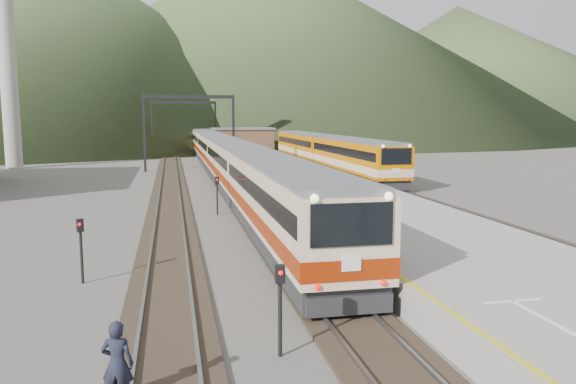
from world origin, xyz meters
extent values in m
cube|color=black|center=(0.00, 40.00, 0.06)|extent=(2.60, 200.00, 0.12)
cube|color=slate|center=(-0.72, 40.00, 0.16)|extent=(0.10, 200.00, 0.14)
cube|color=slate|center=(0.72, 40.00, 0.16)|extent=(0.10, 200.00, 0.14)
cube|color=black|center=(-5.00, 40.00, 0.06)|extent=(2.60, 200.00, 0.12)
cube|color=slate|center=(-5.72, 40.00, 0.16)|extent=(0.10, 200.00, 0.14)
cube|color=slate|center=(-4.28, 40.00, 0.16)|extent=(0.10, 200.00, 0.14)
cube|color=black|center=(11.50, 40.00, 0.06)|extent=(2.60, 200.00, 0.12)
cube|color=slate|center=(10.78, 40.00, 0.16)|extent=(0.10, 200.00, 0.14)
cube|color=slate|center=(12.22, 40.00, 0.16)|extent=(0.10, 200.00, 0.14)
cube|color=gray|center=(5.60, 38.00, 0.50)|extent=(8.00, 100.00, 1.00)
cube|color=black|center=(-7.50, 55.00, 4.00)|extent=(0.25, 0.25, 8.00)
cube|color=black|center=(1.80, 55.00, 4.00)|extent=(0.25, 0.25, 8.00)
cube|color=black|center=(-2.85, 55.00, 7.80)|extent=(9.30, 0.22, 0.35)
cube|color=black|center=(-7.50, 80.00, 4.00)|extent=(0.25, 0.25, 8.00)
cube|color=black|center=(1.80, 80.00, 4.00)|extent=(0.25, 0.25, 8.00)
cube|color=black|center=(-2.85, 80.00, 7.80)|extent=(9.30, 0.22, 0.35)
cylinder|color=#9E998E|center=(-22.00, 62.00, 15.00)|extent=(1.80, 1.80, 30.00)
cube|color=brown|center=(5.60, 78.00, 2.40)|extent=(9.00, 4.00, 2.80)
cube|color=slate|center=(5.60, 78.00, 3.95)|extent=(9.40, 4.40, 0.30)
cone|color=#314620|center=(-40.00, 190.00, 30.00)|extent=(180.00, 180.00, 60.00)
cone|color=#314620|center=(30.00, 230.00, 37.50)|extent=(220.00, 220.00, 75.00)
cone|color=#314620|center=(110.00, 210.00, 25.00)|extent=(160.00, 160.00, 50.00)
cube|color=#D1B38C|center=(0.00, 18.61, 1.97)|extent=(2.86, 19.22, 3.49)
cube|color=#D1B38C|center=(0.00, 38.33, 1.97)|extent=(2.86, 19.22, 3.49)
cube|color=#D1B38C|center=(0.00, 58.05, 1.97)|extent=(2.86, 19.22, 3.49)
cube|color=#D1B38C|center=(0.00, 77.77, 1.97)|extent=(2.86, 19.22, 3.49)
cube|color=#D1B38C|center=(0.00, 97.49, 1.97)|extent=(2.86, 19.22, 3.49)
cube|color=#B96500|center=(11.50, 43.21, 1.98)|extent=(2.87, 19.30, 3.50)
cube|color=#B96500|center=(11.50, 63.01, 1.98)|extent=(2.87, 19.30, 3.50)
cylinder|color=black|center=(-2.32, 7.31, 1.00)|extent=(0.10, 0.10, 2.00)
cube|color=black|center=(-2.32, 7.31, 2.05)|extent=(0.23, 0.17, 0.45)
cylinder|color=black|center=(-2.21, 27.32, 1.00)|extent=(0.10, 0.10, 2.00)
cube|color=black|center=(-2.21, 27.32, 2.05)|extent=(0.25, 0.21, 0.45)
cylinder|color=black|center=(-7.90, 14.58, 1.00)|extent=(0.10, 0.10, 2.00)
cube|color=black|center=(-7.90, 14.58, 2.05)|extent=(0.27, 0.23, 0.45)
imported|color=black|center=(-5.92, 5.66, 0.89)|extent=(0.73, 0.57, 1.78)
camera|label=1|loc=(-4.75, -5.35, 5.75)|focal=35.00mm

